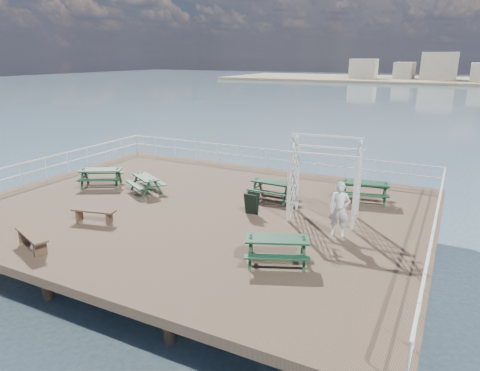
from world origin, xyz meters
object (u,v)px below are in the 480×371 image
object	(u,v)px
picnic_table_b	(272,186)
person	(339,209)
flat_bench_near	(94,213)
picnic_table_a	(101,174)
trellis_arbor	(324,183)
picnic_table_e	(277,245)
picnic_table_c	(365,187)
flat_bench_far	(32,237)
picnic_table_d	(146,181)

from	to	relation	value
picnic_table_b	person	distance (m)	4.46
flat_bench_near	picnic_table_b	bearing A→B (deg)	35.99
picnic_table_a	trellis_arbor	world-z (taller)	trellis_arbor
picnic_table_a	picnic_table_e	distance (m)	10.90
picnic_table_c	flat_bench_near	distance (m)	10.89
picnic_table_c	person	distance (m)	4.11
picnic_table_c	picnic_table_a	bearing A→B (deg)	-174.65
picnic_table_c	flat_bench_far	bearing A→B (deg)	-142.63
flat_bench_near	person	xyz separation A→B (m)	(8.35, 2.84, 0.59)
trellis_arbor	picnic_table_b	bearing A→B (deg)	147.31
picnic_table_c	person	bearing A→B (deg)	-101.81
picnic_table_e	flat_bench_far	distance (m)	7.74
flat_bench_far	trellis_arbor	bearing A→B (deg)	61.48
flat_bench_near	flat_bench_far	distance (m)	2.59
picnic_table_b	person	xyz separation A→B (m)	(3.55, -2.66, 0.40)
flat_bench_near	flat_bench_far	xyz separation A→B (m)	(-0.04, -2.59, 0.03)
picnic_table_a	picnic_table_c	distance (m)	11.97
picnic_table_a	picnic_table_b	bearing A→B (deg)	-15.63
picnic_table_b	picnic_table_e	size ratio (longest dim) A/B	0.80
flat_bench_far	person	bearing A→B (deg)	52.48
flat_bench_far	picnic_table_e	bearing A→B (deg)	39.44
picnic_table_b	flat_bench_far	world-z (taller)	picnic_table_b
picnic_table_b	trellis_arbor	bearing A→B (deg)	-25.09
picnic_table_d	person	world-z (taller)	person
person	picnic_table_e	bearing A→B (deg)	-119.29
picnic_table_d	flat_bench_near	world-z (taller)	picnic_table_d
picnic_table_e	flat_bench_near	bearing A→B (deg)	157.49
picnic_table_d	person	xyz separation A→B (m)	(8.96, -0.93, 0.44)
picnic_table_a	picnic_table_b	xyz separation A→B (m)	(7.88, 1.96, -0.03)
picnic_table_b	picnic_table_e	distance (m)	5.98
picnic_table_d	person	bearing A→B (deg)	23.46
picnic_table_d	trellis_arbor	distance (m)	8.11
picnic_table_b	picnic_table_c	distance (m)	3.87
flat_bench_near	flat_bench_far	world-z (taller)	flat_bench_far
picnic_table_a	person	bearing A→B (deg)	-33.13
trellis_arbor	person	distance (m)	1.64
picnic_table_a	flat_bench_near	size ratio (longest dim) A/B	1.40
picnic_table_d	picnic_table_e	world-z (taller)	picnic_table_e
picnic_table_d	flat_bench_far	size ratio (longest dim) A/B	1.13
picnic_table_c	picnic_table_d	world-z (taller)	picnic_table_c
picnic_table_d	flat_bench_near	size ratio (longest dim) A/B	1.22
picnic_table_e	trellis_arbor	distance (m)	4.17
picnic_table_c	flat_bench_far	distance (m)	12.72
flat_bench_near	trellis_arbor	bearing A→B (deg)	16.06
flat_bench_far	picnic_table_c	bearing A→B (deg)	68.02
picnic_table_e	flat_bench_far	xyz separation A→B (m)	(-7.28, -2.64, -0.19)
picnic_table_a	trellis_arbor	xyz separation A→B (m)	(10.52, 0.58, 0.83)
picnic_table_b	picnic_table_c	bearing A→B (deg)	24.29
picnic_table_a	picnic_table_d	bearing A→B (deg)	-24.28
picnic_table_a	picnic_table_d	distance (m)	2.48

